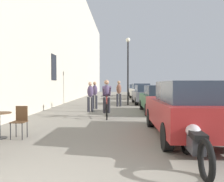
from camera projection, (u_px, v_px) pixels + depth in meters
name	position (u px, v px, depth m)	size (l,w,h in m)	color
building_facade_left	(55.00, 19.00, 16.50)	(0.54, 68.00, 12.45)	#B7AD99
cafe_chair_mid_toward_street	(20.00, 120.00, 6.45)	(0.39, 0.39, 0.89)	black
cyclist_on_bicycle	(107.00, 100.00, 10.44)	(0.52, 1.76, 1.74)	black
pedestrian_near	(90.00, 95.00, 12.57)	(0.34, 0.24, 1.65)	#26262D
pedestrian_mid	(95.00, 93.00, 14.18)	(0.37, 0.28, 1.68)	#26262D
pedestrian_far	(119.00, 92.00, 15.61)	(0.36, 0.28, 1.75)	#26262D
street_lamp	(128.00, 62.00, 16.80)	(0.32, 0.32, 4.90)	black
parked_car_nearest	(188.00, 109.00, 6.49)	(1.91, 4.47, 1.59)	maroon
parked_car_second	(159.00, 99.00, 12.20)	(1.72, 4.06, 1.44)	#23512D
parked_car_third	(145.00, 94.00, 17.64)	(1.81, 4.13, 1.45)	#595960
parked_car_fourth	(140.00, 91.00, 23.74)	(2.03, 4.53, 1.59)	beige
parked_car_fifth	(135.00, 90.00, 30.02)	(1.85, 4.28, 1.51)	beige
parked_motorcycle	(194.00, 143.00, 4.32)	(0.62, 2.15, 0.92)	black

